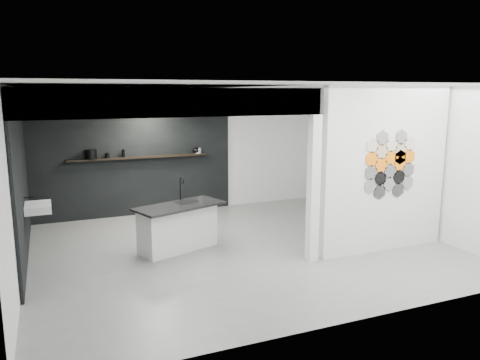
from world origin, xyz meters
name	(u,v)px	position (x,y,z in m)	size (l,w,h in m)	color
floor	(241,248)	(0.00, 0.00, -0.01)	(7.00, 6.00, 0.01)	slate
partition_panel	(385,170)	(2.23, -1.00, 1.40)	(2.45, 0.15, 2.80)	silver
bay_clad_back	(134,163)	(-1.30, 2.97, 1.18)	(4.40, 0.04, 2.35)	black
bay_clad_left	(21,187)	(-3.47, 1.00, 1.18)	(0.04, 4.00, 2.35)	black
bulkhead	(151,100)	(-1.30, 1.00, 2.55)	(4.40, 4.00, 0.40)	silver
corner_column	(313,189)	(0.82, -1.00, 1.18)	(0.16, 0.16, 2.35)	silver
fascia_beam	(180,102)	(-1.30, -0.92, 2.55)	(4.40, 0.16, 0.40)	silver
wall_basin	(38,208)	(-3.24, 0.80, 0.85)	(0.40, 0.60, 0.12)	silver
display_shelf	(139,157)	(-1.20, 2.87, 1.30)	(3.00, 0.15, 0.04)	black
kitchen_island	(178,226)	(-1.05, 0.32, 0.42)	(1.67, 1.15, 1.23)	silver
stockpot	(91,154)	(-2.20, 2.87, 1.42)	(0.24, 0.24, 0.19)	black
kettle	(196,150)	(0.09, 2.87, 1.39)	(0.17, 0.17, 0.14)	black
glass_bowl	(198,151)	(0.13, 2.87, 1.37)	(0.15, 0.15, 0.11)	gray
glass_vase	(199,151)	(0.15, 2.87, 1.38)	(0.09, 0.09, 0.13)	gray
bottle_dark	(123,153)	(-1.53, 2.87, 1.40)	(0.06, 0.06, 0.17)	black
utensil_cup	(107,155)	(-1.87, 2.87, 1.37)	(0.09, 0.09, 0.11)	black
hex_tile_cluster	(391,164)	(2.26, -1.09, 1.50)	(1.04, 0.02, 1.16)	silver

